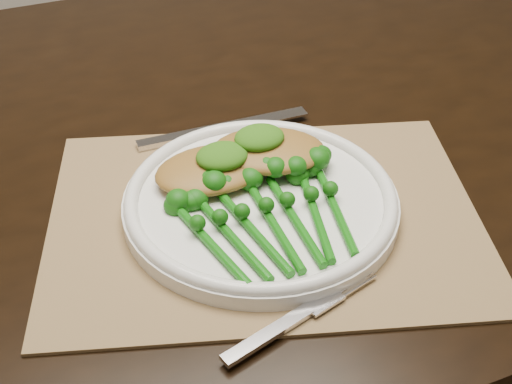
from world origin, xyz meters
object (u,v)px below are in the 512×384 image
object	(u,v)px
dining_table	(227,324)
dinner_plate	(261,200)
chicken_fillet_left	(212,169)
placemat	(264,216)
broccolini_bundle	(274,225)

from	to	relation	value
dining_table	dinner_plate	distance (m)	0.43
dining_table	chicken_fillet_left	xyz separation A→B (m)	(-0.05, -0.13, 0.41)
placemat	broccolini_bundle	world-z (taller)	broccolini_bundle
dining_table	dinner_plate	xyz separation A→B (m)	(-0.01, -0.18, 0.39)
dining_table	dinner_plate	world-z (taller)	dinner_plate
placemat	chicken_fillet_left	bearing A→B (deg)	138.96
placemat	broccolini_bundle	bearing A→B (deg)	-82.86
placemat	dinner_plate	xyz separation A→B (m)	(-0.00, 0.01, 0.01)
dining_table	broccolini_bundle	bearing A→B (deg)	-96.78
dinner_plate	broccolini_bundle	distance (m)	0.05
dining_table	chicken_fillet_left	bearing A→B (deg)	-112.85
placemat	broccolini_bundle	distance (m)	0.05
dining_table	placemat	distance (m)	0.42
dinner_plate	broccolini_bundle	world-z (taller)	broccolini_bundle
dinner_plate	chicken_fillet_left	distance (m)	0.06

